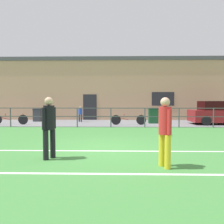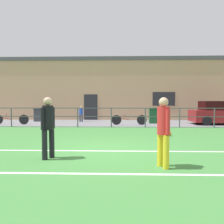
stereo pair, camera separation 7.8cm
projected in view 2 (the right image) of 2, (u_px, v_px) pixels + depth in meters
ground at (105, 150)px, 7.04m from camera, size 60.00×44.00×0.04m
field_line_touchline at (104, 151)px, 6.77m from camera, size 36.00×0.11×0.00m
field_line_hash at (97, 174)px, 4.63m from camera, size 36.00×0.11×0.00m
pavement_strip at (113, 123)px, 15.53m from camera, size 48.00×5.00×0.02m
perimeter_fence at (111, 115)px, 13.00m from camera, size 36.07×0.07×1.15m
clubhouse_facade at (114, 89)px, 19.10m from camera, size 28.00×2.56×5.16m
player_goalkeeper at (48, 124)px, 5.82m from camera, size 0.29×0.40×1.64m
player_striker at (163, 128)px, 5.04m from camera, size 0.28×0.42×1.62m
soccer_ball_match at (169, 133)px, 9.73m from camera, size 0.22×0.22×0.22m
spectator_child at (81, 113)px, 16.32m from camera, size 0.30×0.20×1.14m
parked_car_red at (223, 113)px, 14.51m from camera, size 4.22×1.81×1.53m
bicycle_parked_0 at (129, 120)px, 14.18m from camera, size 2.25×0.04×0.73m
bicycle_parked_1 at (11, 119)px, 14.42m from camera, size 2.35×0.04×0.74m
trash_bin_0 at (154, 116)px, 15.20m from camera, size 0.67×0.57×1.03m
trash_bin_1 at (38, 115)px, 16.64m from camera, size 0.55×0.47×0.96m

